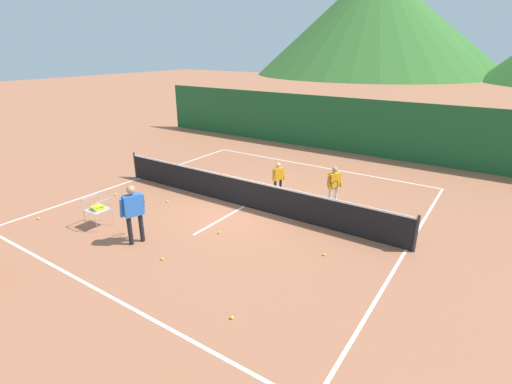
# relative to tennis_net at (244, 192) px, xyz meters

# --- Properties ---
(ground_plane) EXTENTS (120.00, 120.00, 0.00)m
(ground_plane) POSITION_rel_tennis_net_xyz_m (0.00, 0.00, -0.50)
(ground_plane) COLOR #A86647
(line_baseline_near) EXTENTS (10.53, 0.08, 0.01)m
(line_baseline_near) POSITION_rel_tennis_net_xyz_m (0.00, -5.64, -0.50)
(line_baseline_near) COLOR white
(line_baseline_near) RESTS_ON ground
(line_baseline_far) EXTENTS (10.53, 0.08, 0.01)m
(line_baseline_far) POSITION_rel_tennis_net_xyz_m (0.00, 5.52, -0.50)
(line_baseline_far) COLOR white
(line_baseline_far) RESTS_ON ground
(line_sideline_west) EXTENTS (0.08, 11.16, 0.01)m
(line_sideline_west) POSITION_rel_tennis_net_xyz_m (-5.26, 0.00, -0.50)
(line_sideline_west) COLOR white
(line_sideline_west) RESTS_ON ground
(line_sideline_east) EXTENTS (0.08, 11.16, 0.01)m
(line_sideline_east) POSITION_rel_tennis_net_xyz_m (5.26, 0.00, -0.50)
(line_sideline_east) COLOR white
(line_sideline_east) RESTS_ON ground
(line_service_center) EXTENTS (0.08, 5.03, 0.01)m
(line_service_center) POSITION_rel_tennis_net_xyz_m (0.00, 0.00, -0.50)
(line_service_center) COLOR white
(line_service_center) RESTS_ON ground
(tennis_net) EXTENTS (10.97, 0.08, 1.05)m
(tennis_net) POSITION_rel_tennis_net_xyz_m (0.00, 0.00, 0.00)
(tennis_net) COLOR #333338
(tennis_net) RESTS_ON ground
(instructor) EXTENTS (0.47, 0.83, 1.66)m
(instructor) POSITION_rel_tennis_net_xyz_m (-0.98, -3.69, 0.50)
(instructor) COLOR black
(instructor) RESTS_ON ground
(student_0) EXTENTS (0.38, 0.49, 1.23)m
(student_0) POSITION_rel_tennis_net_xyz_m (0.42, 1.48, 0.24)
(student_0) COLOR black
(student_0) RESTS_ON ground
(student_1) EXTENTS (0.42, 0.73, 1.37)m
(student_1) POSITION_rel_tennis_net_xyz_m (2.44, 1.70, 0.32)
(student_1) COLOR silver
(student_1) RESTS_ON ground
(ball_cart) EXTENTS (0.58, 0.58, 0.90)m
(ball_cart) POSITION_rel_tennis_net_xyz_m (-2.71, -3.64, 0.10)
(ball_cart) COLOR #B7B7BC
(ball_cart) RESTS_ON ground
(tennis_ball_0) EXTENTS (0.07, 0.07, 0.07)m
(tennis_ball_0) POSITION_rel_tennis_net_xyz_m (3.08, -4.75, -0.47)
(tennis_ball_0) COLOR yellow
(tennis_ball_0) RESTS_ON ground
(tennis_ball_1) EXTENTS (0.07, 0.07, 0.07)m
(tennis_ball_1) POSITION_rel_tennis_net_xyz_m (-2.42, -1.19, -0.47)
(tennis_ball_1) COLOR yellow
(tennis_ball_1) RESTS_ON ground
(tennis_ball_2) EXTENTS (0.07, 0.07, 0.07)m
(tennis_ball_2) POSITION_rel_tennis_net_xyz_m (-4.72, -4.41, -0.47)
(tennis_ball_2) COLOR yellow
(tennis_ball_2) RESTS_ON ground
(tennis_ball_3) EXTENTS (0.07, 0.07, 0.07)m
(tennis_ball_3) POSITION_rel_tennis_net_xyz_m (0.29, -3.96, -0.47)
(tennis_ball_3) COLOR yellow
(tennis_ball_3) RESTS_ON ground
(tennis_ball_4) EXTENTS (0.07, 0.07, 0.07)m
(tennis_ball_4) POSITION_rel_tennis_net_xyz_m (-4.47, -1.76, -0.47)
(tennis_ball_4) COLOR yellow
(tennis_ball_4) RESTS_ON ground
(tennis_ball_5) EXTENTS (0.07, 0.07, 0.07)m
(tennis_ball_5) POSITION_rel_tennis_net_xyz_m (3.58, -1.49, -0.47)
(tennis_ball_5) COLOR yellow
(tennis_ball_5) RESTS_ON ground
(tennis_ball_6) EXTENTS (0.07, 0.07, 0.07)m
(tennis_ball_6) POSITION_rel_tennis_net_xyz_m (0.57, -2.03, -0.47)
(tennis_ball_6) COLOR yellow
(tennis_ball_6) RESTS_ON ground
(windscreen_fence) EXTENTS (23.16, 0.08, 2.72)m
(windscreen_fence) POSITION_rel_tennis_net_xyz_m (0.00, 8.60, 0.86)
(windscreen_fence) COLOR #1E5B2D
(windscreen_fence) RESTS_ON ground
(hill_0) EXTENTS (43.30, 43.30, 19.38)m
(hill_0) POSITION_rel_tennis_net_xyz_m (-17.88, 66.95, 9.19)
(hill_0) COLOR #38702D
(hill_0) RESTS_ON ground
(hill_1) EXTENTS (42.71, 42.71, 16.57)m
(hill_1) POSITION_rel_tennis_net_xyz_m (-15.72, 73.46, 7.78)
(hill_1) COLOR #38702D
(hill_1) RESTS_ON ground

